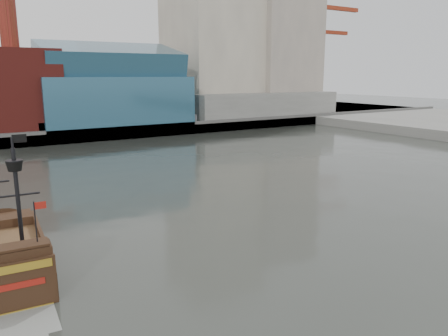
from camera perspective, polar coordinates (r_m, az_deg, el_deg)
ground at (r=30.43m, az=10.60°, el=-12.35°), size 400.00×400.00×0.00m
promenade_far at (r=114.35m, az=-22.36°, el=5.46°), size 220.00×60.00×2.00m
seawall at (r=85.56m, az=-18.91°, el=3.96°), size 220.00×1.00×2.60m
skyline at (r=108.17m, az=-19.84°, el=17.85°), size 149.00×45.00×62.00m
crane_a at (r=141.50m, az=12.09°, el=14.56°), size 22.50×4.00×32.25m
crane_b at (r=155.24m, az=12.03°, el=13.02°), size 19.10×4.00×26.25m
pirate_ship at (r=31.51m, az=-26.24°, el=-10.72°), size 5.01×13.99×10.31m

